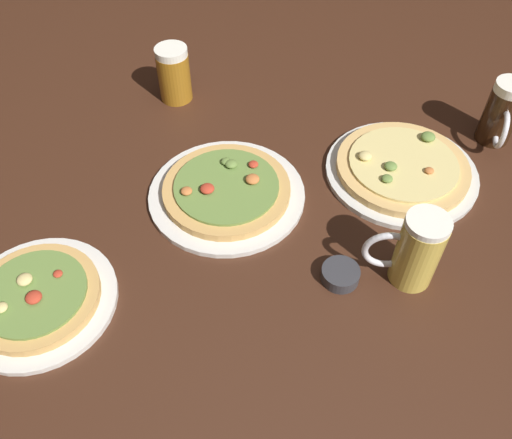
# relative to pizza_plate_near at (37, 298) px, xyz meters

# --- Properties ---
(ground_plane) EXTENTS (2.40, 2.40, 0.03)m
(ground_plane) POSITION_rel_pizza_plate_near_xyz_m (0.32, 0.28, -0.03)
(ground_plane) COLOR #3D2114
(pizza_plate_near) EXTENTS (0.28, 0.28, 0.05)m
(pizza_plate_near) POSITION_rel_pizza_plate_near_xyz_m (0.00, 0.00, 0.00)
(pizza_plate_near) COLOR silver
(pizza_plate_near) RESTS_ON ground_plane
(pizza_plate_far) EXTENTS (0.33, 0.33, 0.05)m
(pizza_plate_far) POSITION_rel_pizza_plate_near_xyz_m (0.24, 0.35, 0.00)
(pizza_plate_far) COLOR silver
(pizza_plate_far) RESTS_ON ground_plane
(pizza_plate_side) EXTENTS (0.33, 0.33, 0.05)m
(pizza_plate_side) POSITION_rel_pizza_plate_near_xyz_m (0.59, 0.52, 0.00)
(pizza_plate_side) COLOR silver
(pizza_plate_side) RESTS_ON ground_plane
(beer_mug_dark) EXTENTS (0.14, 0.08, 0.16)m
(beer_mug_dark) POSITION_rel_pizza_plate_near_xyz_m (0.63, 0.25, 0.06)
(beer_mug_dark) COLOR gold
(beer_mug_dark) RESTS_ON ground_plane
(beer_mug_amber) EXTENTS (0.08, 0.13, 0.15)m
(beer_mug_amber) POSITION_rel_pizza_plate_near_xyz_m (0.78, 0.70, 0.06)
(beer_mug_amber) COLOR black
(beer_mug_amber) RESTS_ON ground_plane
(beer_mug_pale) EXTENTS (0.08, 0.13, 0.14)m
(beer_mug_pale) POSITION_rel_pizza_plate_near_xyz_m (0.01, 0.64, 0.05)
(beer_mug_pale) COLOR #9E6619
(beer_mug_pale) RESTS_ON ground_plane
(ramekin_butter) EXTENTS (0.07, 0.07, 0.03)m
(ramekin_butter) POSITION_rel_pizza_plate_near_xyz_m (0.51, 0.21, -0.00)
(ramekin_butter) COLOR #333338
(ramekin_butter) RESTS_ON ground_plane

